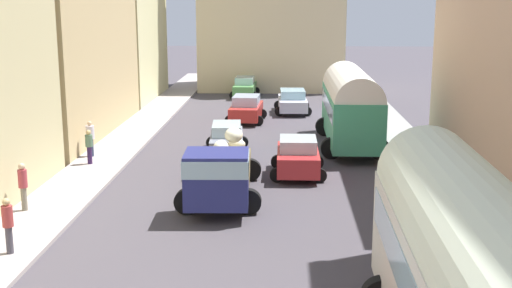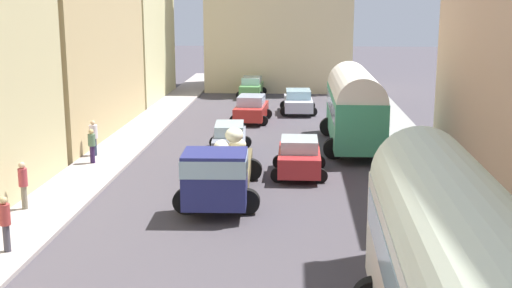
% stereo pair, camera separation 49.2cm
% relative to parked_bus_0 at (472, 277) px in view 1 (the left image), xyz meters
% --- Properties ---
extents(ground_plane, '(154.00, 154.00, 0.00)m').
position_rel_parked_bus_0_xyz_m(ground_plane, '(-4.48, 18.82, -2.38)').
color(ground_plane, '#433E44').
extents(sidewalk_left, '(2.50, 70.00, 0.14)m').
position_rel_parked_bus_0_xyz_m(sidewalk_left, '(-11.73, 18.82, -2.31)').
color(sidewalk_left, '#A09593').
rests_on(sidewalk_left, ground).
extents(sidewalk_right, '(2.50, 70.00, 0.14)m').
position_rel_parked_bus_0_xyz_m(sidewalk_right, '(2.77, 18.82, -2.31)').
color(sidewalk_right, gray).
rests_on(sidewalk_right, ground).
extents(building_left_2, '(4.97, 14.43, 10.78)m').
position_rel_parked_bus_0_xyz_m(building_left_2, '(-15.24, 24.10, 3.04)').
color(building_left_2, tan).
rests_on(building_left_2, ground).
extents(building_left_3, '(5.81, 10.76, 13.93)m').
position_rel_parked_bus_0_xyz_m(building_left_3, '(-15.63, 37.18, 4.62)').
color(building_left_3, beige).
rests_on(building_left_3, ground).
extents(distant_church, '(11.71, 7.14, 19.48)m').
position_rel_parked_bus_0_xyz_m(distant_church, '(-4.48, 43.96, 4.47)').
color(distant_church, beige).
rests_on(distant_church, ground).
extents(parked_bus_0, '(3.48, 9.77, 4.29)m').
position_rel_parked_bus_0_xyz_m(parked_bus_0, '(0.00, 0.00, 0.00)').
color(parked_bus_0, beige).
rests_on(parked_bus_0, ground).
extents(parked_bus_1, '(3.25, 8.70, 3.97)m').
position_rel_parked_bus_0_xyz_m(parked_bus_1, '(-0.07, 21.61, -0.19)').
color(parked_bus_1, '#3B976C').
rests_on(parked_bus_1, ground).
extents(cargo_truck_0, '(3.20, 7.44, 2.42)m').
position_rel_parked_bus_0_xyz_m(cargo_truck_0, '(-5.73, 11.92, -1.18)').
color(cargo_truck_0, navy).
rests_on(cargo_truck_0, ground).
extents(car_0, '(2.30, 4.32, 1.50)m').
position_rel_parked_bus_0_xyz_m(car_0, '(-6.17, 19.63, -1.62)').
color(car_0, slate).
rests_on(car_0, ground).
extents(car_1, '(2.46, 4.04, 1.62)m').
position_rel_parked_bus_0_xyz_m(car_1, '(-5.71, 28.30, -1.57)').
color(car_1, '#B52A25').
rests_on(car_1, ground).
extents(car_2, '(2.20, 4.18, 1.55)m').
position_rel_parked_bus_0_xyz_m(car_2, '(-6.42, 38.83, -1.60)').
color(car_2, '#50914A').
rests_on(car_2, ground).
extents(car_4, '(2.34, 3.61, 1.61)m').
position_rel_parked_bus_0_xyz_m(car_4, '(-2.82, 15.84, -1.57)').
color(car_4, '#B2282A').
rests_on(car_4, ground).
extents(car_5, '(2.48, 4.17, 1.53)m').
position_rel_parked_bus_0_xyz_m(car_5, '(-2.86, 31.74, -1.61)').
color(car_5, silver).
rests_on(car_5, ground).
extents(pedestrian_0, '(0.41, 0.41, 1.80)m').
position_rel_parked_bus_0_xyz_m(pedestrian_0, '(-11.32, 6.28, -1.34)').
color(pedestrian_0, '#413E48').
rests_on(pedestrian_0, ground).
extents(pedestrian_1, '(0.43, 0.43, 1.81)m').
position_rel_parked_bus_0_xyz_m(pedestrian_1, '(-12.44, 18.34, -1.36)').
color(pedestrian_1, '#29324B').
rests_on(pedestrian_1, ground).
extents(pedestrian_2, '(0.43, 0.43, 1.69)m').
position_rel_parked_bus_0_xyz_m(pedestrian_2, '(-12.08, 16.90, -1.41)').
color(pedestrian_2, '#2E1C43').
rests_on(pedestrian_2, ground).
extents(pedestrian_3, '(0.36, 0.36, 1.83)m').
position_rel_parked_bus_0_xyz_m(pedestrian_3, '(-12.43, 10.22, -1.31)').
color(pedestrian_3, '#756D5C').
rests_on(pedestrian_3, ground).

